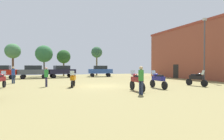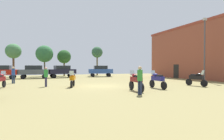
# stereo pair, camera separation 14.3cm
# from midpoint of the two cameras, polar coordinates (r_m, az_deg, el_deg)

# --- Properties ---
(ground_plane) EXTENTS (44.00, 52.00, 0.02)m
(ground_plane) POSITION_cam_midpoint_polar(r_m,az_deg,el_deg) (16.68, -4.11, -5.15)
(ground_plane) COLOR olive
(brick_building) EXTENTS (6.12, 17.27, 8.09)m
(brick_building) POSITION_cam_midpoint_polar(r_m,az_deg,el_deg) (31.20, 26.11, 5.04)
(brick_building) COLOR brown
(brick_building) RESTS_ON ground
(motorcycle_2) EXTENTS (0.62, 2.32, 1.51)m
(motorcycle_2) POSITION_cam_midpoint_polar(r_m,az_deg,el_deg) (13.27, 7.96, -3.46)
(motorcycle_2) COLOR black
(motorcycle_2) RESTS_ON ground
(motorcycle_3) EXTENTS (0.80, 2.02, 1.44)m
(motorcycle_3) POSITION_cam_midpoint_polar(r_m,az_deg,el_deg) (16.23, -12.25, -2.80)
(motorcycle_3) COLOR black
(motorcycle_3) RESTS_ON ground
(motorcycle_5) EXTENTS (0.62, 2.28, 1.48)m
(motorcycle_5) POSITION_cam_midpoint_polar(r_m,az_deg,el_deg) (15.19, 14.58, -2.98)
(motorcycle_5) COLOR black
(motorcycle_5) RESTS_ON ground
(motorcycle_6) EXTENTS (0.72, 2.10, 1.46)m
(motorcycle_6) POSITION_cam_midpoint_polar(r_m,az_deg,el_deg) (18.31, 25.61, -2.42)
(motorcycle_6) COLOR black
(motorcycle_6) RESTS_ON ground
(motorcycle_7) EXTENTS (0.68, 2.23, 1.44)m
(motorcycle_7) POSITION_cam_midpoint_polar(r_m,az_deg,el_deg) (17.31, -31.91, -2.68)
(motorcycle_7) COLOR black
(motorcycle_7) RESTS_ON ground
(car_1) EXTENTS (4.57, 2.59, 2.00)m
(car_1) POSITION_cam_midpoint_polar(r_m,az_deg,el_deg) (30.62, -15.55, -0.18)
(car_1) COLOR black
(car_1) RESTS_ON ground
(car_2) EXTENTS (4.54, 2.50, 2.00)m
(car_2) POSITION_cam_midpoint_polar(r_m,az_deg,el_deg) (32.50, -3.55, -0.08)
(car_2) COLOR black
(car_2) RESTS_ON ground
(car_3) EXTENTS (4.37, 1.98, 2.00)m
(car_3) POSITION_cam_midpoint_polar(r_m,az_deg,el_deg) (29.85, -23.55, -0.25)
(car_3) COLOR black
(car_3) RESTS_ON ground
(car_4) EXTENTS (4.39, 2.04, 2.00)m
(car_4) POSITION_cam_midpoint_polar(r_m,az_deg,el_deg) (30.32, -31.77, -0.30)
(car_4) COLOR black
(car_4) RESTS_ON ground
(person_1) EXTENTS (0.42, 0.42, 1.82)m
(person_1) POSITION_cam_midpoint_polar(r_m,az_deg,el_deg) (11.49, 9.26, -2.51)
(person_1) COLOR #222B47
(person_1) RESTS_ON ground
(person_2) EXTENTS (0.42, 0.42, 1.76)m
(person_2) POSITION_cam_midpoint_polar(r_m,az_deg,el_deg) (16.96, -20.16, -1.58)
(person_2) COLOR #2B2848
(person_2) RESTS_ON ground
(person_3) EXTENTS (0.40, 0.40, 1.80)m
(person_3) POSITION_cam_midpoint_polar(r_m,az_deg,el_deg) (21.72, -28.86, -1.02)
(person_3) COLOR #22304F
(person_3) RESTS_ON ground
(tree_2) EXTENTS (2.69, 2.69, 5.18)m
(tree_2) POSITION_cam_midpoint_polar(r_m,az_deg,el_deg) (36.95, -14.96, 4.10)
(tree_2) COLOR brown
(tree_2) RESTS_ON ground
(tree_3) EXTENTS (2.61, 2.61, 5.88)m
(tree_3) POSITION_cam_midpoint_polar(r_m,az_deg,el_deg) (36.03, -28.90, 5.22)
(tree_3) COLOR brown
(tree_3) RESTS_ON ground
(tree_4) EXTENTS (2.33, 2.33, 6.07)m
(tree_4) POSITION_cam_midpoint_polar(r_m,az_deg,el_deg) (38.13, -4.67, 5.57)
(tree_4) COLOR brown
(tree_4) RESTS_ON ground
(tree_5) EXTENTS (3.18, 3.18, 5.84)m
(tree_5) POSITION_cam_midpoint_polar(r_m,az_deg,el_deg) (36.04, -20.68, 4.83)
(tree_5) COLOR brown
(tree_5) RESTS_ON ground
(lamp_post) EXTENTS (0.44, 0.24, 7.65)m
(lamp_post) POSITION_cam_midpoint_polar(r_m,az_deg,el_deg) (24.30, 27.65, 6.67)
(lamp_post) COLOR #47474C
(lamp_post) RESTS_ON ground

